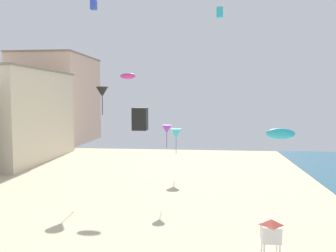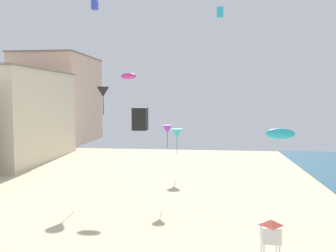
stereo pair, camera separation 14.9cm
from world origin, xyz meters
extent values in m
cube|color=beige|center=(-25.15, 68.89, 9.34)|extent=(13.61, 19.04, 18.67)
cube|color=#89715E|center=(-25.15, 68.89, 18.82)|extent=(13.88, 19.42, 0.30)
cylinder|color=white|center=(10.87, 16.49, 0.60)|extent=(0.10, 0.10, 1.20)
cylinder|color=white|center=(11.77, 16.49, 0.60)|extent=(0.10, 0.10, 1.20)
cube|color=white|center=(11.32, 16.04, 1.70)|extent=(1.10, 1.10, 1.00)
pyramid|color=#D14C3D|center=(11.32, 16.04, 2.38)|extent=(1.10, 1.10, 0.35)
cone|color=#2DB7CC|center=(3.69, 38.84, 5.30)|extent=(1.42, 1.42, 1.16)
cylinder|color=teal|center=(3.69, 38.84, 3.69)|extent=(0.08, 0.08, 2.06)
ellipsoid|color=#2DB7CC|center=(11.83, 16.53, 7.65)|extent=(1.71, 0.47, 0.66)
cube|color=black|center=(2.54, 20.50, 8.23)|extent=(1.06, 1.06, 1.66)
cone|color=purple|center=(3.44, 30.35, 6.59)|extent=(1.04, 1.04, 0.85)
cylinder|color=#63278B|center=(3.44, 30.35, 5.41)|extent=(0.06, 0.06, 1.51)
cube|color=blue|center=(-7.14, 39.84, 21.78)|extent=(0.74, 0.74, 1.17)
cone|color=black|center=(-4.26, 33.52, 10.47)|extent=(1.40, 1.40, 1.15)
cylinder|color=black|center=(-4.26, 33.52, 8.88)|extent=(0.08, 0.08, 2.04)
cube|color=#2DB7CC|center=(8.47, 25.17, 16.90)|extent=(0.53, 0.53, 0.84)
ellipsoid|color=#DB3D9E|center=(-1.60, 34.84, 12.29)|extent=(1.81, 0.50, 0.71)
camera|label=1|loc=(7.33, -4.60, 9.78)|focal=36.92mm
camera|label=2|loc=(7.48, -4.58, 9.78)|focal=36.92mm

